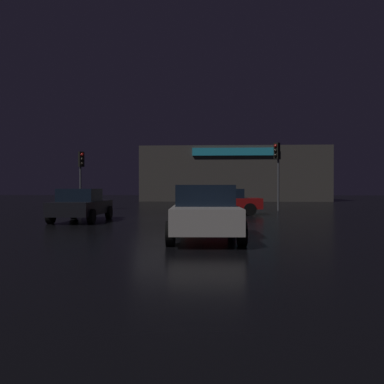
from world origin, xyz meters
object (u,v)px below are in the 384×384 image
at_px(traffic_signal_main, 277,161).
at_px(car_far, 81,205).
at_px(car_near, 205,211).
at_px(car_crossing, 223,201).
at_px(store_building, 233,174).
at_px(traffic_signal_opposite, 81,167).

xyz_separation_m(traffic_signal_main, car_far, (-9.75, -8.38, -2.40)).
height_order(traffic_signal_main, car_near, traffic_signal_main).
distance_m(traffic_signal_main, car_crossing, 5.67).
xyz_separation_m(store_building, car_near, (-2.66, -33.84, -2.20)).
xyz_separation_m(car_far, car_crossing, (6.22, 4.63, 0.02)).
bearing_deg(car_crossing, car_near, -94.53).
height_order(car_near, car_crossing, car_near).
xyz_separation_m(store_building, car_far, (-8.08, -28.34, -2.27)).
bearing_deg(traffic_signal_opposite, traffic_signal_main, -0.68).
height_order(store_building, car_crossing, store_building).
relative_size(car_far, car_crossing, 0.96).
height_order(traffic_signal_opposite, car_near, traffic_signal_opposite).
bearing_deg(car_crossing, traffic_signal_main, 46.72).
relative_size(store_building, traffic_signal_opposite, 5.37).
distance_m(car_near, car_crossing, 10.16).
relative_size(traffic_signal_opposite, car_crossing, 0.91).
bearing_deg(car_near, traffic_signal_opposite, 120.57).
relative_size(store_building, car_crossing, 4.87).
relative_size(traffic_signal_main, traffic_signal_opposite, 1.13).
distance_m(traffic_signal_opposite, car_near, 16.42).
height_order(store_building, traffic_signal_opposite, store_building).
distance_m(traffic_signal_opposite, car_crossing, 10.11).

